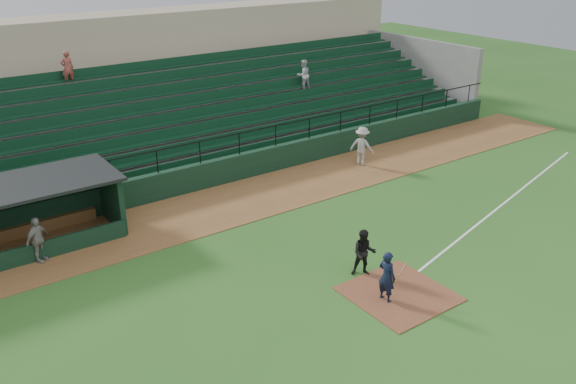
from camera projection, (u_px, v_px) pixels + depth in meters
ground at (377, 280)px, 19.53m from camera, size 90.00×90.00×0.00m
warning_track at (247, 199)px, 25.50m from camera, size 40.00×4.00×0.03m
home_plate_dirt at (399, 294)px, 18.78m from camera, size 3.00×3.00×0.03m
foul_line at (498, 208)px, 24.70m from camera, size 17.49×4.44×0.01m
stadium_structure at (160, 105)px, 30.91m from camera, size 38.00×13.08×6.40m
batter_at_plate at (387, 276)px, 18.15m from camera, size 1.03×0.70×1.69m
umpire at (364, 253)px, 19.55m from camera, size 1.01×0.97×1.63m
runner at (362, 146)px, 28.94m from camera, size 1.18×1.42×1.90m
dugout_player_a at (38, 240)px, 20.31m from camera, size 1.03×0.85×1.64m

